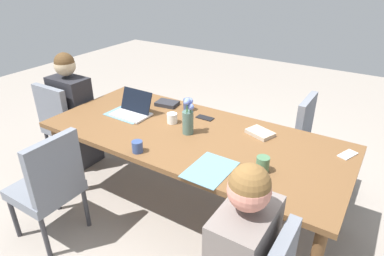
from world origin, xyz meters
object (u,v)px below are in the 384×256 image
flower_vase (188,118)px  chair_head_left_left_near (65,121)px  coffee_mug_near_right (263,164)px  person_head_left_left_near (74,117)px  chair_near_left_far (49,183)px  book_blue_cover (167,103)px  chair_far_right_near (315,142)px  coffee_mug_centre_right (137,147)px  phone_silver (348,155)px  coffee_mug_near_left (172,118)px  dining_table (192,141)px  book_red_cover (260,133)px  laptop_head_left_left_near (133,110)px  coffee_mug_centre_left (188,105)px  phone_black (205,118)px

flower_vase → chair_head_left_left_near: bearing=-177.9°
chair_head_left_left_near → coffee_mug_near_right: size_ratio=8.53×
flower_vase → coffee_mug_near_right: flower_vase is taller
person_head_left_left_near → chair_near_left_far: person_head_left_left_near is taller
coffee_mug_near_right → book_blue_cover: size_ratio=0.53×
person_head_left_left_near → coffee_mug_near_right: size_ratio=11.32×
chair_far_right_near → flower_vase: bearing=-132.9°
chair_near_left_far → coffee_mug_centre_right: 0.73m
coffee_mug_near_right → phone_silver: size_ratio=0.70×
coffee_mug_centre_right → coffee_mug_near_left: bearing=97.2°
book_blue_cover → coffee_mug_centre_right: bearing=-76.0°
chair_near_left_far → coffee_mug_near_left: (0.48, 0.90, 0.29)m
dining_table → coffee_mug_near_left: size_ratio=27.83×
chair_head_left_left_near → flower_vase: flower_vase is taller
coffee_mug_centre_right → book_red_cover: bearing=48.1°
chair_near_left_far → coffee_mug_near_left: size_ratio=10.50×
coffee_mug_near_left → phone_silver: bearing=10.1°
chair_head_left_left_near → coffee_mug_near_right: chair_head_left_left_near is taller
chair_far_right_near → laptop_head_left_left_near: 1.66m
dining_table → phone_silver: size_ratio=15.90×
person_head_left_left_near → flower_vase: bearing=-0.8°
book_red_cover → phone_silver: 0.64m
dining_table → book_blue_cover: book_blue_cover is taller
flower_vase → coffee_mug_near_right: 0.72m
chair_near_left_far → coffee_mug_centre_left: (0.45, 1.19, 0.30)m
phone_silver → flower_vase: bearing=127.9°
chair_near_left_far → phone_black: 1.33m
dining_table → book_blue_cover: 0.62m
coffee_mug_near_right → coffee_mug_centre_left: (-0.94, 0.56, 0.00)m
chair_head_left_left_near → chair_far_right_near: 2.45m
coffee_mug_centre_left → phone_black: (0.22, -0.07, -0.05)m
person_head_left_left_near → coffee_mug_near_left: (1.20, 0.07, 0.27)m
dining_table → chair_near_left_far: bearing=-131.4°
coffee_mug_near_right → book_red_cover: coffee_mug_near_right is taller
phone_silver → chair_far_right_near: bearing=52.6°
phone_black → coffee_mug_near_left: bearing=50.4°
chair_near_left_far → phone_silver: 2.16m
coffee_mug_near_left → flower_vase: bearing=-21.7°
chair_near_left_far → chair_far_right_near: size_ratio=1.00×
chair_far_right_near → coffee_mug_near_left: 1.31m
chair_head_left_left_near → person_head_left_left_near: (0.06, 0.07, 0.03)m
chair_head_left_left_near → coffee_mug_centre_right: 1.41m
chair_far_right_near → laptop_head_left_left_near: laptop_head_left_left_near is taller
laptop_head_left_left_near → coffee_mug_near_right: bearing=-9.8°
chair_head_left_left_near → book_red_cover: chair_head_left_left_near is taller
chair_head_left_left_near → person_head_left_left_near: bearing=51.2°
chair_far_right_near → coffee_mug_centre_right: bearing=-126.4°
chair_head_left_left_near → chair_near_left_far: same height
coffee_mug_near_left → coffee_mug_near_right: 0.95m
person_head_left_left_near → coffee_mug_centre_left: 1.25m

